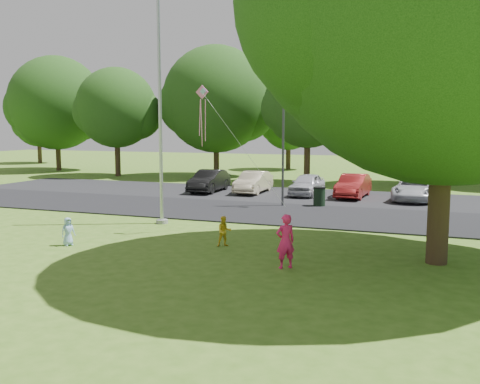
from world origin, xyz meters
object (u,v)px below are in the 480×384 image
(woman, at_px, (285,241))
(kite, at_px, (204,107))
(trash_can, at_px, (319,197))
(child_blue, at_px, (68,231))
(street_lamp, at_px, (288,138))
(flagpole, at_px, (160,123))
(child_yellow, at_px, (224,231))

(woman, height_order, kite, kite)
(trash_can, bearing_deg, child_blue, -117.84)
(street_lamp, relative_size, child_blue, 5.98)
(street_lamp, bearing_deg, flagpole, -127.18)
(child_yellow, distance_m, kite, 4.82)
(trash_can, height_order, child_yellow, child_yellow)
(street_lamp, relative_size, woman, 3.68)
(street_lamp, height_order, child_yellow, street_lamp)
(kite, bearing_deg, flagpole, 154.80)
(woman, bearing_deg, child_yellow, -76.18)
(child_blue, bearing_deg, flagpole, 17.52)
(street_lamp, xyz_separation_m, child_blue, (-4.61, -11.13, -2.98))
(woman, xyz_separation_m, kite, (-4.19, 3.79, 3.95))
(trash_can, xyz_separation_m, woman, (1.56, -11.90, 0.28))
(woman, bearing_deg, street_lamp, -114.36)
(child_yellow, bearing_deg, street_lamp, 58.15)
(trash_can, relative_size, woman, 0.64)
(flagpole, height_order, trash_can, flagpole)
(child_yellow, bearing_deg, kite, 95.69)
(street_lamp, xyz_separation_m, trash_can, (1.53, 0.51, -2.95))
(street_lamp, xyz_separation_m, child_yellow, (0.40, -9.39, -2.95))
(woman, bearing_deg, trash_can, -122.08)
(street_lamp, distance_m, trash_can, 3.37)
(child_blue, xyz_separation_m, kite, (3.51, 3.53, 4.25))
(woman, relative_size, child_blue, 1.62)
(woman, distance_m, child_blue, 7.71)
(trash_can, relative_size, child_blue, 1.04)
(trash_can, xyz_separation_m, child_yellow, (-1.13, -9.90, 0.01))
(street_lamp, bearing_deg, trash_can, 11.30)
(flagpole, xyz_separation_m, street_lamp, (3.65, 6.32, -0.71))
(flagpole, relative_size, kite, 2.17)
(woman, distance_m, kite, 6.90)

